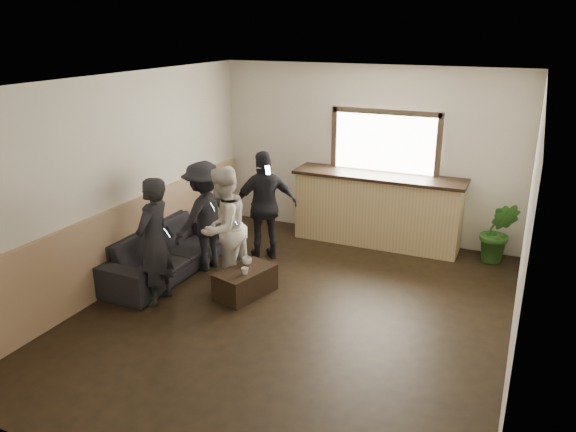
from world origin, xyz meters
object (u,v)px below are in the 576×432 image
at_px(cup_a, 247,261).
at_px(cup_b, 245,271).
at_px(person_a, 154,242).
at_px(bar_counter, 378,205).
at_px(person_b, 223,228).
at_px(person_c, 204,216).
at_px(person_d, 265,206).
at_px(potted_plant, 498,232).
at_px(coffee_table, 245,282).
at_px(sofa, 165,250).

relative_size(cup_a, cup_b, 1.34).
relative_size(cup_a, person_a, 0.08).
distance_m(bar_counter, cup_a, 2.62).
relative_size(bar_counter, person_b, 1.63).
relative_size(bar_counter, cup_b, 28.93).
xyz_separation_m(person_c, person_d, (0.64, 0.67, 0.04)).
bearing_deg(potted_plant, coffee_table, -139.74).
bearing_deg(bar_counter, coffee_table, -112.96).
distance_m(bar_counter, person_d, 1.89).
bearing_deg(person_d, coffee_table, 65.00).
relative_size(bar_counter, potted_plant, 2.83).
xyz_separation_m(bar_counter, cup_a, (-1.12, -2.36, -0.23)).
bearing_deg(person_d, person_c, 7.75).
bearing_deg(sofa, person_d, -45.60).
xyz_separation_m(bar_counter, cup_b, (-1.00, -2.64, -0.24)).
bearing_deg(cup_b, bar_counter, 69.23).
bearing_deg(cup_b, person_d, 105.22).
bearing_deg(person_b, cup_a, 97.63).
relative_size(coffee_table, person_a, 0.49).
height_order(cup_b, person_b, person_b).
xyz_separation_m(coffee_table, potted_plant, (2.92, 2.47, 0.30)).
bearing_deg(person_d, cup_a, 64.24).
height_order(cup_a, potted_plant, potted_plant).
height_order(potted_plant, person_c, person_c).
distance_m(coffee_table, cup_b, 0.26).
bearing_deg(person_a, bar_counter, 143.23).
distance_m(person_a, person_b, 0.94).
distance_m(cup_b, person_d, 1.45).
bearing_deg(coffee_table, cup_b, -61.86).
xyz_separation_m(cup_a, person_a, (-0.88, -0.77, 0.41)).
xyz_separation_m(cup_b, person_a, (-1.00, -0.49, 0.42)).
height_order(potted_plant, person_b, person_b).
xyz_separation_m(person_a, person_c, (-0.00, 1.16, -0.03)).
bearing_deg(person_d, bar_counter, -175.24).
bearing_deg(potted_plant, person_b, -144.94).
height_order(person_b, person_c, person_b).
bearing_deg(person_c, person_d, 151.03).
bearing_deg(potted_plant, person_d, -158.72).
distance_m(cup_b, potted_plant, 3.85).
bearing_deg(cup_b, cup_a, 113.04).
bearing_deg(person_c, person_a, 14.48).
distance_m(bar_counter, sofa, 3.40).
bearing_deg(person_a, person_d, 156.68).
bearing_deg(sofa, coffee_table, -96.66).
bearing_deg(person_a, coffee_table, 119.23).
height_order(person_a, person_c, person_a).
relative_size(sofa, coffee_table, 2.80).
xyz_separation_m(coffee_table, person_b, (-0.39, 0.15, 0.65)).
bearing_deg(person_d, cup_b, 66.42).
distance_m(potted_plant, person_a, 4.95).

